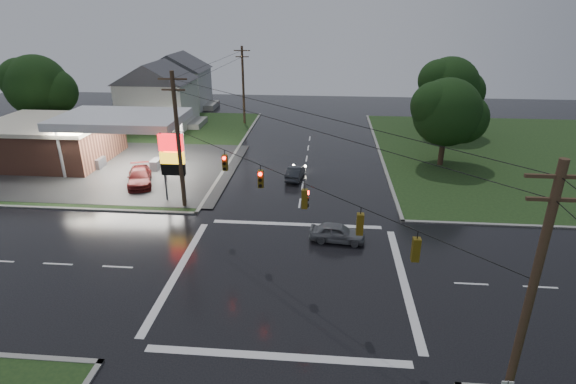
# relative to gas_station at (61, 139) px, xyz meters

# --- Properties ---
(ground) EXTENTS (120.00, 120.00, 0.00)m
(ground) POSITION_rel_gas_station_xyz_m (25.68, -19.70, -2.55)
(ground) COLOR black
(ground) RESTS_ON ground
(grass_nw) EXTENTS (36.00, 36.00, 0.08)m
(grass_nw) POSITION_rel_gas_station_xyz_m (-0.32, 6.30, -2.51)
(grass_nw) COLOR #1A3115
(grass_nw) RESTS_ON ground
(grass_ne) EXTENTS (36.00, 36.00, 0.08)m
(grass_ne) POSITION_rel_gas_station_xyz_m (51.68, 6.30, -2.51)
(grass_ne) COLOR #1A3115
(grass_ne) RESTS_ON ground
(gas_station) EXTENTS (26.20, 18.00, 5.60)m
(gas_station) POSITION_rel_gas_station_xyz_m (0.00, 0.00, 0.00)
(gas_station) COLOR #2D2D2D
(gas_station) RESTS_ON ground
(pylon_sign) EXTENTS (2.00, 0.35, 6.00)m
(pylon_sign) POSITION_rel_gas_station_xyz_m (15.18, -9.20, 1.46)
(pylon_sign) COLOR #59595E
(pylon_sign) RESTS_ON ground
(utility_pole_nw) EXTENTS (2.20, 0.32, 11.00)m
(utility_pole_nw) POSITION_rel_gas_station_xyz_m (16.18, -10.20, 3.17)
(utility_pole_nw) COLOR #382619
(utility_pole_nw) RESTS_ON ground
(utility_pole_se) EXTENTS (2.20, 0.32, 11.00)m
(utility_pole_se) POSITION_rel_gas_station_xyz_m (35.18, -29.20, 3.17)
(utility_pole_se) COLOR #382619
(utility_pole_se) RESTS_ON ground
(utility_pole_n) EXTENTS (2.20, 0.32, 10.50)m
(utility_pole_n) POSITION_rel_gas_station_xyz_m (16.18, 18.30, 2.92)
(utility_pole_n) COLOR #382619
(utility_pole_n) RESTS_ON ground
(traffic_signals) EXTENTS (26.87, 26.87, 1.47)m
(traffic_signals) POSITION_rel_gas_station_xyz_m (25.69, -19.72, 3.93)
(traffic_signals) COLOR black
(traffic_signals) RESTS_ON ground
(house_near) EXTENTS (11.05, 8.48, 8.60)m
(house_near) POSITION_rel_gas_station_xyz_m (4.73, 16.30, 1.86)
(house_near) COLOR silver
(house_near) RESTS_ON ground
(house_far) EXTENTS (11.05, 8.48, 8.60)m
(house_far) POSITION_rel_gas_station_xyz_m (3.73, 28.30, 1.86)
(house_far) COLOR silver
(house_far) RESTS_ON ground
(tree_nw_behind) EXTENTS (8.93, 7.60, 10.00)m
(tree_nw_behind) POSITION_rel_gas_station_xyz_m (-8.17, 10.29, 3.63)
(tree_nw_behind) COLOR black
(tree_nw_behind) RESTS_ON ground
(tree_ne_near) EXTENTS (7.99, 6.80, 8.98)m
(tree_ne_near) POSITION_rel_gas_station_xyz_m (39.82, 2.29, 3.01)
(tree_ne_near) COLOR black
(tree_ne_near) RESTS_ON ground
(tree_ne_far) EXTENTS (8.46, 7.20, 9.80)m
(tree_ne_far) POSITION_rel_gas_station_xyz_m (42.83, 14.29, 3.63)
(tree_ne_far) COLOR black
(tree_ne_far) RESTS_ON ground
(car_north) EXTENTS (1.78, 3.92, 1.25)m
(car_north) POSITION_rel_gas_station_xyz_m (24.88, -2.93, -1.92)
(car_north) COLOR #202328
(car_north) RESTS_ON ground
(car_crossing) EXTENTS (4.04, 1.96, 1.33)m
(car_crossing) POSITION_rel_gas_station_xyz_m (28.71, -15.05, -1.88)
(car_crossing) COLOR slate
(car_crossing) RESTS_ON ground
(car_pump) EXTENTS (3.71, 5.52, 1.49)m
(car_pump) POSITION_rel_gas_station_xyz_m (10.59, -5.70, -1.80)
(car_pump) COLOR #5E1615
(car_pump) RESTS_ON ground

